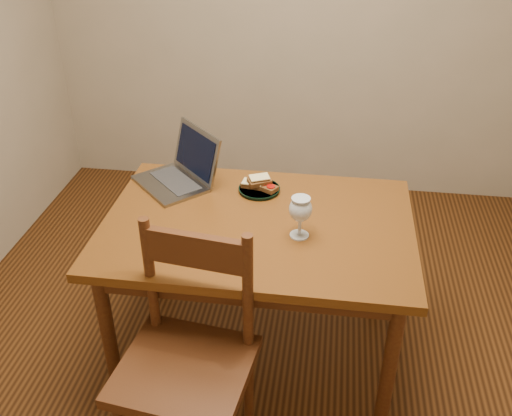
# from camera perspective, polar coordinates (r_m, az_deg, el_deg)

# --- Properties ---
(floor) EXTENTS (3.20, 3.20, 0.02)m
(floor) POSITION_cam_1_polar(r_m,az_deg,el_deg) (2.93, 0.21, -12.83)
(floor) COLOR black
(floor) RESTS_ON ground
(table) EXTENTS (1.30, 0.90, 0.74)m
(table) POSITION_cam_1_polar(r_m,az_deg,el_deg) (2.44, 0.18, -3.08)
(table) COLOR #4C2B0C
(table) RESTS_ON floor
(chair) EXTENTS (0.52, 0.50, 0.50)m
(chair) POSITION_cam_1_polar(r_m,az_deg,el_deg) (2.12, -6.99, -14.14)
(chair) COLOR #3C190C
(chair) RESTS_ON floor
(plate) EXTENTS (0.19, 0.19, 0.02)m
(plate) POSITION_cam_1_polar(r_m,az_deg,el_deg) (2.61, 0.33, 1.86)
(plate) COLOR black
(plate) RESTS_ON table
(sandwich_cheese) EXTENTS (0.11, 0.07, 0.03)m
(sandwich_cheese) POSITION_cam_1_polar(r_m,az_deg,el_deg) (2.61, -0.33, 2.46)
(sandwich_cheese) COLOR #381E0C
(sandwich_cheese) RESTS_ON plate
(sandwich_tomato) EXTENTS (0.11, 0.10, 0.03)m
(sandwich_tomato) POSITION_cam_1_polar(r_m,az_deg,el_deg) (2.59, 1.10, 2.15)
(sandwich_tomato) COLOR #381E0C
(sandwich_tomato) RESTS_ON plate
(sandwich_top) EXTENTS (0.12, 0.10, 0.03)m
(sandwich_top) POSITION_cam_1_polar(r_m,az_deg,el_deg) (2.59, 0.35, 2.79)
(sandwich_top) COLOR #381E0C
(sandwich_top) RESTS_ON plate
(milk_glass) EXTENTS (0.09, 0.09, 0.18)m
(milk_glass) POSITION_cam_1_polar(r_m,az_deg,el_deg) (2.27, 4.43, -0.91)
(milk_glass) COLOR white
(milk_glass) RESTS_ON table
(laptop) EXTENTS (0.45, 0.45, 0.24)m
(laptop) POSITION_cam_1_polar(r_m,az_deg,el_deg) (2.69, -7.37, 3.91)
(laptop) COLOR slate
(laptop) RESTS_ON table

